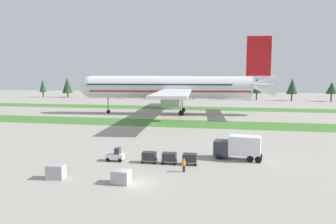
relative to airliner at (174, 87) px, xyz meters
name	(u,v)px	position (x,y,z in m)	size (l,w,h in m)	color
ground_plane	(138,183)	(6.47, -64.12, -8.74)	(400.00, 400.00, 0.00)	gray
grass_strip_near	(187,124)	(6.47, -19.09, -8.73)	(320.00, 12.96, 0.01)	#3D752D
grass_strip_far	(199,108)	(6.47, 18.82, -8.73)	(320.00, 12.96, 0.01)	#3D752D
airliner	(174,87)	(0.00, 0.00, 0.00)	(62.11, 76.78, 24.35)	silver
baggage_tug	(116,155)	(0.70, -55.86, -7.92)	(2.62, 1.34, 1.97)	silver
cargo_dolly_lead	(149,156)	(5.72, -55.78, -7.82)	(2.22, 1.53, 1.55)	#A3A3A8
cargo_dolly_second	(169,157)	(8.62, -55.74, -7.82)	(2.22, 1.53, 1.55)	#A3A3A8
cargo_dolly_third	(190,158)	(11.52, -55.69, -7.82)	(2.22, 1.53, 1.55)	#A3A3A8
catering_truck	(238,146)	(18.27, -51.64, -6.78)	(7.22, 3.32, 3.58)	#2D333D
ground_crew_marshaller	(184,165)	(11.16, -59.12, -7.79)	(0.37, 0.47, 1.74)	black
uld_container_0	(56,172)	(-3.66, -64.53, -7.87)	(2.00, 1.60, 1.72)	#A3A3A8
uld_container_1	(121,177)	(4.62, -64.65, -7.96)	(2.00, 1.60, 1.54)	#A3A3A8
taxiway_marker_0	(152,123)	(-1.99, -21.73, -8.43)	(0.44, 0.44, 0.61)	orange
taxiway_marker_1	(194,124)	(8.55, -21.41, -8.49)	(0.44, 0.44, 0.50)	orange
taxiway_marker_2	(271,128)	(26.90, -22.96, -8.49)	(0.44, 0.44, 0.49)	orange
distant_tree_line	(213,86)	(9.74, 64.07, -1.64)	(189.76, 11.45, 12.72)	#4C3823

